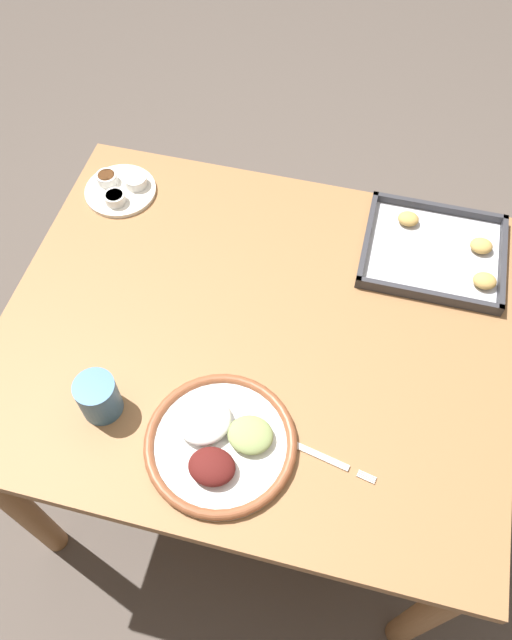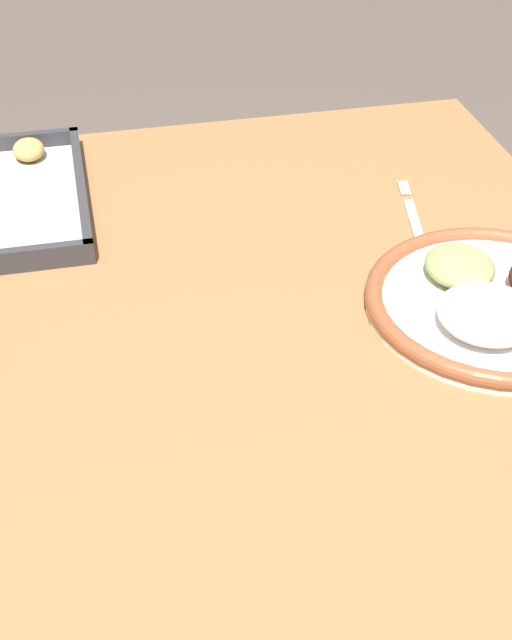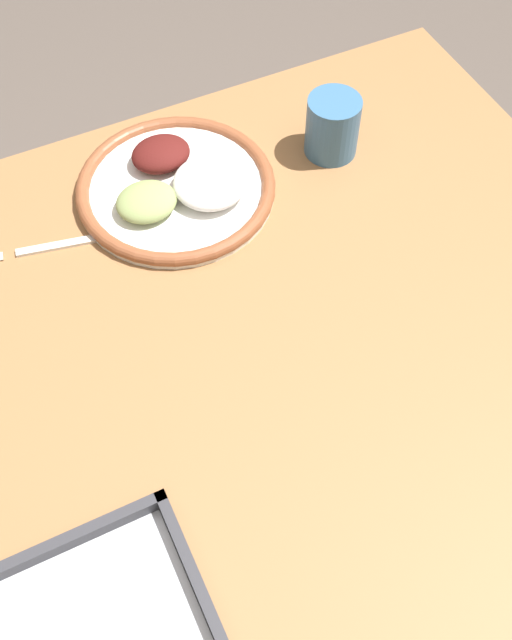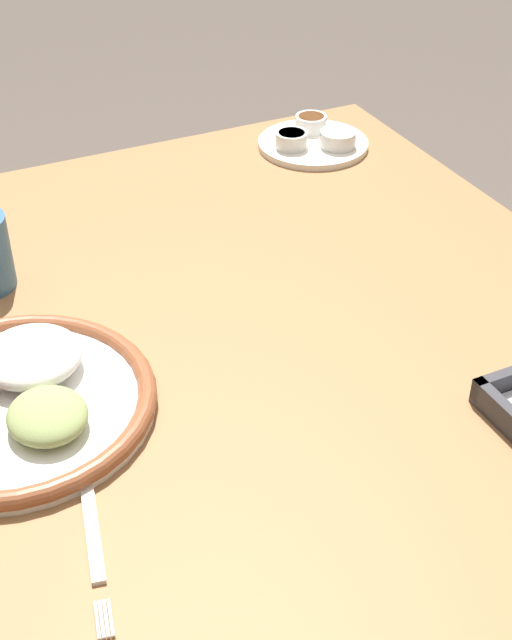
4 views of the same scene
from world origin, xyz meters
name	(u,v)px [view 1 (image 1 of 4)]	position (x,y,z in m)	size (l,w,h in m)	color
ground_plane	(256,452)	(0.00, 0.00, 0.00)	(8.00, 8.00, 0.00)	#564C44
dining_table	(256,353)	(0.00, 0.00, 0.62)	(1.08, 0.90, 0.73)	olive
dinner_plate	(221,442)	(0.00, -0.27, 0.74)	(0.29, 0.29, 0.05)	white
fork	(315,454)	(0.18, -0.24, 0.73)	(0.21, 0.06, 0.00)	silver
saucer_plate	(120,188)	(-0.42, 0.30, 0.74)	(0.17, 0.17, 0.03)	white
baking_tray	(437,252)	(0.35, 0.29, 0.74)	(0.32, 0.27, 0.04)	#333338
drinking_cup	(98,397)	(-0.24, -0.25, 0.78)	(0.08, 0.08, 0.09)	#38668E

